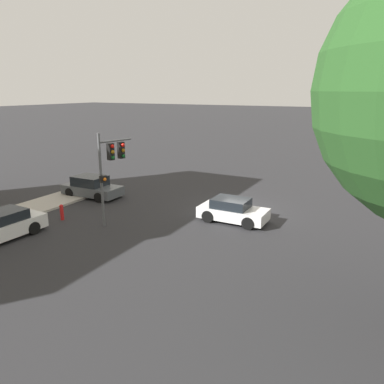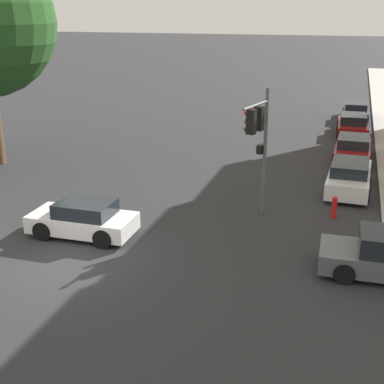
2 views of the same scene
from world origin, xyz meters
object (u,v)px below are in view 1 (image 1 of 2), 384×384
traffic_signal (111,161)px  crossing_car_1 (233,211)px  crossing_car_0 (92,187)px  fire_hydrant (62,212)px

traffic_signal → crossing_car_1: traffic_signal is taller
crossing_car_0 → crossing_car_1: bearing=-1.6°
crossing_car_0 → fire_hydrant: 4.87m
crossing_car_0 → fire_hydrant: bearing=-68.3°
crossing_car_0 → fire_hydrant: crossing_car_0 is taller
traffic_signal → fire_hydrant: size_ratio=5.52×
crossing_car_1 → fire_hydrant: 9.74m
traffic_signal → crossing_car_0: size_ratio=1.21×
crossing_car_0 → crossing_car_1: size_ratio=1.09×
traffic_signal → crossing_car_0: (4.88, -3.51, -2.85)m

